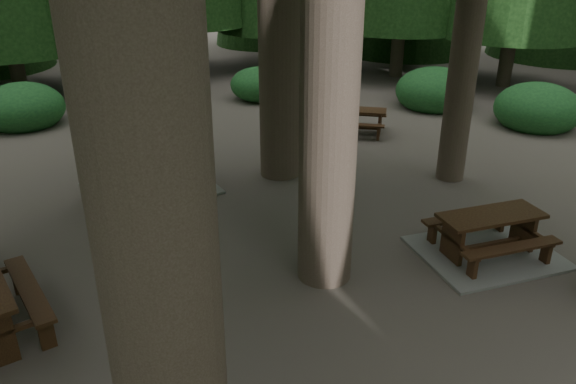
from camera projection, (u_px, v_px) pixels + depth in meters
ground at (288, 296)px, 8.38m from camera, size 80.00×80.00×0.00m
picnic_table_a at (488, 241)px, 9.40m from camera, size 2.60×2.31×0.76m
picnic_table_c at (149, 176)px, 11.85m from camera, size 2.53×2.09×0.86m
picnic_table_d at (357, 117)px, 15.31m from camera, size 1.97×1.96×0.67m
shrub_ring at (300, 240)px, 9.14m from camera, size 23.86×24.64×1.49m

